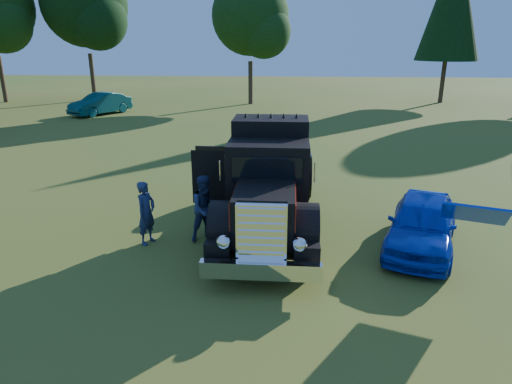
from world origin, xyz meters
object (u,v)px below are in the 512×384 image
object	(u,v)px
hotrod_coupe	(422,223)
spectator_near	(146,213)
diamond_t_truck	(269,187)
distant_teal_car	(100,104)
spectator_far	(206,208)

from	to	relation	value
hotrod_coupe	spectator_near	bearing A→B (deg)	-178.14
diamond_t_truck	distant_teal_car	size ratio (longest dim) A/B	1.57
hotrod_coupe	spectator_far	bearing A→B (deg)	179.04
spectator_far	distant_teal_car	xyz separation A→B (m)	(-11.37, 20.75, -0.13)
distant_teal_car	hotrod_coupe	bearing A→B (deg)	-22.08
spectator_far	distant_teal_car	world-z (taller)	spectator_far
hotrod_coupe	spectator_far	xyz separation A→B (m)	(-5.50, 0.09, 0.21)
spectator_near	spectator_far	world-z (taller)	spectator_far
hotrod_coupe	distant_teal_car	distance (m)	26.82
spectator_far	spectator_near	bearing A→B (deg)	159.43
diamond_t_truck	distant_teal_car	bearing A→B (deg)	122.87
diamond_t_truck	hotrod_coupe	bearing A→B (deg)	-11.36
spectator_far	distant_teal_car	size ratio (longest dim) A/B	0.39
spectator_near	diamond_t_truck	bearing A→B (deg)	-51.85
diamond_t_truck	spectator_near	bearing A→B (deg)	-161.83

